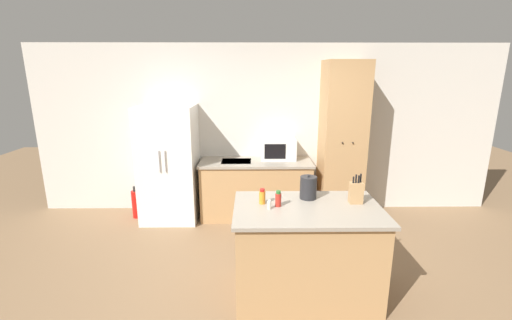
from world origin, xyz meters
TOP-DOWN VIEW (x-y plane):
  - ground_plane at (0.00, 0.00)m, footprint 14.00×14.00m
  - wall_back at (0.00, 2.33)m, footprint 7.20×0.06m
  - refrigerator at (-1.47, 1.93)m, footprint 0.82×0.76m
  - back_counter at (-0.17, 1.99)m, footprint 1.69×0.67m
  - pantry_cabinet at (1.11, 2.00)m, footprint 0.61×0.63m
  - kitchen_island at (0.30, 0.05)m, footprint 1.41×0.90m
  - microwave at (0.17, 2.11)m, footprint 0.52×0.34m
  - knife_block at (0.78, 0.15)m, footprint 0.13×0.09m
  - spice_bottle_tall_dark at (-0.13, 0.14)m, footprint 0.06×0.06m
  - spice_bottle_short_red at (-0.07, 0.01)m, footprint 0.04×0.04m
  - spice_bottle_amber_oil at (0.02, 0.07)m, footprint 0.06×0.06m
  - kettle at (0.34, 0.28)m, footprint 0.17×0.17m
  - fire_extinguisher at (-2.02, 1.94)m, footprint 0.13×0.13m

SIDE VIEW (x-z plane):
  - ground_plane at x=0.00m, z-range 0.00..0.00m
  - fire_extinguisher at x=-2.02m, z-range -0.03..0.47m
  - back_counter at x=-0.17m, z-range 0.00..0.88m
  - kitchen_island at x=0.30m, z-range 0.00..0.94m
  - refrigerator at x=-1.47m, z-range 0.00..1.72m
  - spice_bottle_short_red at x=-0.07m, z-range 0.93..1.02m
  - spice_bottle_tall_dark at x=-0.13m, z-range 0.93..1.09m
  - spice_bottle_amber_oil at x=0.02m, z-range 0.93..1.09m
  - microwave at x=0.17m, z-range 0.88..1.20m
  - knife_block at x=0.78m, z-range 0.90..1.19m
  - kettle at x=0.34m, z-range 0.93..1.18m
  - pantry_cabinet at x=1.11m, z-range 0.00..2.35m
  - wall_back at x=0.00m, z-range 0.00..2.60m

